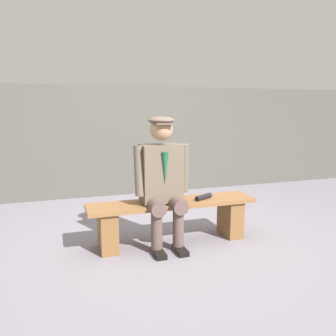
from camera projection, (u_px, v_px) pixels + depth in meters
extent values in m
plane|color=slate|center=(173.00, 242.00, 3.61)|extent=(30.00, 30.00, 0.00)
cube|color=brown|center=(173.00, 203.00, 3.54)|extent=(1.75, 0.38, 0.04)
cube|color=brown|center=(230.00, 217.00, 3.78)|extent=(0.17, 0.32, 0.41)
cube|color=brown|center=(108.00, 231.00, 3.37)|extent=(0.17, 0.32, 0.41)
cube|color=brown|center=(161.00, 173.00, 3.44)|extent=(0.40, 0.26, 0.58)
cylinder|color=#1E2338|center=(161.00, 147.00, 3.40)|extent=(0.22, 0.22, 0.06)
cone|color=#195938|center=(165.00, 168.00, 3.30)|extent=(0.07, 0.07, 0.32)
sphere|color=tan|center=(161.00, 129.00, 3.35)|extent=(0.22, 0.22, 0.22)
ellipsoid|color=brown|center=(161.00, 120.00, 3.34)|extent=(0.26, 0.26, 0.08)
cube|color=brown|center=(164.00, 124.00, 3.25)|extent=(0.18, 0.10, 0.02)
cylinder|color=brown|center=(175.00, 203.00, 3.42)|extent=(0.15, 0.40, 0.15)
cylinder|color=brown|center=(178.00, 228.00, 3.36)|extent=(0.11, 0.11, 0.46)
cube|color=black|center=(180.00, 250.00, 3.34)|extent=(0.10, 0.24, 0.05)
cylinder|color=brown|center=(184.00, 168.00, 3.47)|extent=(0.11, 0.13, 0.50)
cylinder|color=brown|center=(154.00, 205.00, 3.36)|extent=(0.15, 0.40, 0.15)
cylinder|color=brown|center=(157.00, 231.00, 3.29)|extent=(0.11, 0.11, 0.46)
cube|color=black|center=(159.00, 253.00, 3.27)|extent=(0.10, 0.24, 0.05)
cylinder|color=brown|center=(139.00, 171.00, 3.33)|extent=(0.11, 0.16, 0.50)
cylinder|color=black|center=(204.00, 197.00, 3.60)|extent=(0.23, 0.15, 0.05)
cube|color=#4D4C46|center=(127.00, 141.00, 5.62)|extent=(12.00, 0.24, 1.74)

